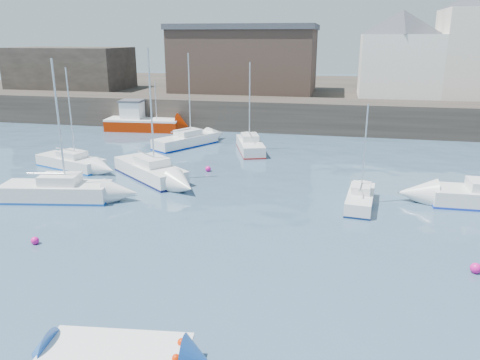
% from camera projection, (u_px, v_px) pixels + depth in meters
% --- Properties ---
extents(water, '(220.00, 220.00, 0.00)m').
position_uv_depth(water, '(162.00, 332.00, 15.02)').
color(water, '#2D4760').
rests_on(water, ground).
extents(quay_wall, '(90.00, 5.00, 3.00)m').
position_uv_depth(quay_wall, '(287.00, 115.00, 47.29)').
color(quay_wall, '#28231E').
rests_on(quay_wall, ground).
extents(land_strip, '(90.00, 32.00, 2.80)m').
position_uv_depth(land_strip, '(302.00, 95.00, 64.15)').
color(land_strip, '#28231E').
rests_on(land_strip, ground).
extents(bldg_east_d, '(11.14, 11.14, 8.95)m').
position_uv_depth(bldg_east_d, '(400.00, 53.00, 49.45)').
color(bldg_east_d, white).
rests_on(bldg_east_d, land_strip).
extents(warehouse, '(16.40, 10.40, 7.60)m').
position_uv_depth(warehouse, '(245.00, 59.00, 54.46)').
color(warehouse, '#3D2D26').
rests_on(warehouse, land_strip).
extents(bldg_west, '(14.00, 8.00, 5.00)m').
position_uv_depth(bldg_west, '(71.00, 68.00, 58.30)').
color(bldg_west, '#353028').
rests_on(bldg_west, land_strip).
extents(blue_dinghy, '(4.28, 2.36, 0.78)m').
position_uv_depth(blue_dinghy, '(117.00, 358.00, 13.13)').
color(blue_dinghy, '#951C00').
rests_on(blue_dinghy, ground).
extents(fishing_boat, '(7.56, 3.34, 4.88)m').
position_uv_depth(fishing_boat, '(141.00, 121.00, 47.02)').
color(fishing_boat, '#951C00').
rests_on(fishing_boat, ground).
extents(sailboat_a, '(6.38, 2.98, 7.99)m').
position_uv_depth(sailboat_a, '(57.00, 191.00, 26.94)').
color(sailboat_a, white).
rests_on(sailboat_a, ground).
extents(sailboat_b, '(6.41, 5.77, 8.45)m').
position_uv_depth(sailboat_b, '(150.00, 170.00, 31.18)').
color(sailboat_b, white).
rests_on(sailboat_b, ground).
extents(sailboat_c, '(1.81, 4.41, 5.65)m').
position_uv_depth(sailboat_c, '(360.00, 198.00, 26.08)').
color(sailboat_c, white).
rests_on(sailboat_c, ground).
extents(sailboat_e, '(5.78, 3.47, 7.09)m').
position_uv_depth(sailboat_e, '(71.00, 162.00, 33.60)').
color(sailboat_e, white).
rests_on(sailboat_e, ground).
extents(sailboat_f, '(3.41, 5.76, 7.14)m').
position_uv_depth(sailboat_f, '(250.00, 145.00, 38.48)').
color(sailboat_f, white).
rests_on(sailboat_f, ground).
extents(sailboat_h, '(4.77, 6.19, 7.79)m').
position_uv_depth(sailboat_h, '(186.00, 140.00, 40.34)').
color(sailboat_h, white).
rests_on(sailboat_h, ground).
extents(buoy_near, '(0.37, 0.37, 0.37)m').
position_uv_depth(buoy_near, '(35.00, 244.00, 21.38)').
color(buoy_near, '#E31287').
rests_on(buoy_near, ground).
extents(buoy_mid, '(0.44, 0.44, 0.44)m').
position_uv_depth(buoy_mid, '(475.00, 273.00, 18.78)').
color(buoy_mid, '#E31287').
rests_on(buoy_mid, ground).
extents(buoy_far, '(0.40, 0.40, 0.40)m').
position_uv_depth(buoy_far, '(208.00, 171.00, 32.89)').
color(buoy_far, '#E31287').
rests_on(buoy_far, ground).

